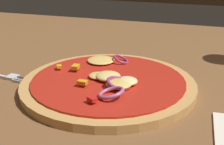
# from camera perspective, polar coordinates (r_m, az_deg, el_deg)

# --- Properties ---
(dining_table) EXTENTS (1.28, 1.02, 0.04)m
(dining_table) POSITION_cam_1_polar(r_m,az_deg,el_deg) (0.51, 1.58, -5.38)
(dining_table) COLOR brown
(dining_table) RESTS_ON ground
(pizza) EXTENTS (0.28, 0.28, 0.03)m
(pizza) POSITION_cam_1_polar(r_m,az_deg,el_deg) (0.52, -0.64, -1.94)
(pizza) COLOR tan
(pizza) RESTS_ON dining_table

